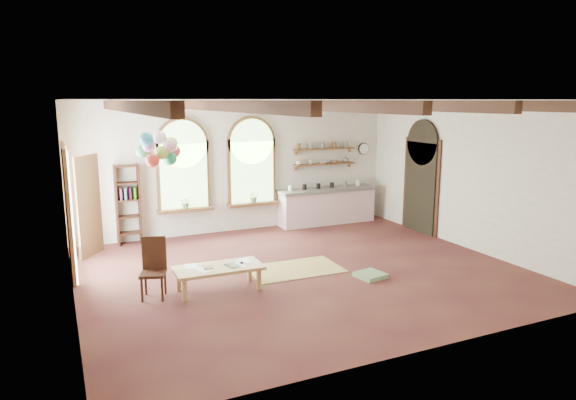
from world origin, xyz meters
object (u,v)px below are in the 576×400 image
balloon_cluster (159,149)px  kitchen_counter (327,205)px  coffee_table (218,269)px  side_chair (154,281)px

balloon_cluster → kitchen_counter: bearing=26.3°
coffee_table → side_chair: size_ratio=1.50×
side_chair → balloon_cluster: 2.34m
coffee_table → balloon_cluster: balloon_cluster is taller
coffee_table → side_chair: side_chair is taller
side_chair → balloon_cluster: balloon_cluster is taller
kitchen_counter → side_chair: 6.12m
kitchen_counter → balloon_cluster: balloon_cluster is taller
side_chair → balloon_cluster: bearing=70.2°
kitchen_counter → coffee_table: (-4.03, -3.52, -0.10)m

